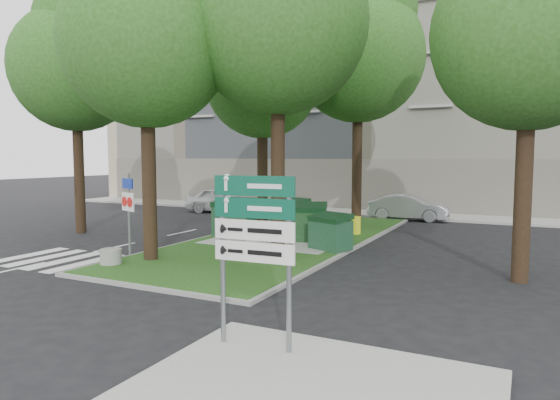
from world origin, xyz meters
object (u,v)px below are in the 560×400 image
Objects in this scene: dumpster_b at (290,215)px; car_white at (223,200)px; dumpster_c at (306,222)px; directional_sign at (255,234)px; bollard_left at (111,256)px; litter_bin at (356,225)px; tree_street_right at (535,14)px; bollard_right at (283,253)px; tree_street_left at (78,56)px; dumpster_d at (330,232)px; tree_median_near_right at (281,6)px; tree_median_near_left at (149,26)px; tree_median_far at (361,43)px; traffic_sign_pole at (129,203)px; tree_median_mid at (265,69)px; bollard_mid at (253,245)px; dumpster_a at (234,217)px; car_silver at (408,207)px.

dumpster_b is 0.41× the size of car_white.
directional_sign is at bearing -88.79° from dumpster_c.
litter_bin is at bearing 61.60° from bollard_left.
bollard_right is at bearing -172.99° from tree_street_right.
tree_street_left reaches higher than dumpster_d.
tree_median_near_left is at bearing -150.26° from tree_median_near_right.
litter_bin is (0.43, -1.74, -7.83)m from tree_median_far.
traffic_sign_pole is (-11.92, -2.06, -5.19)m from tree_street_right.
directional_sign is (5.95, -11.46, -4.92)m from tree_median_mid.
dumpster_b is at bearing 113.29° from bollard_right.
dumpster_b is at bearing 89.79° from traffic_sign_pole.
tree_median_far reaches higher than dumpster_c.
tree_street_right is (10.00, -4.00, 0.00)m from tree_median_mid.
tree_median_far reaches higher than litter_bin.
dumpster_b is 6.11m from bollard_right.
tree_street_left is 11.82m from bollard_mid.
car_white is at bearing 114.09° from tree_median_near_left.
car_white is at bearing 152.40° from litter_bin.
dumpster_d is at bearing -138.66° from car_white.
tree_median_near_left is 6.08× the size of dumpster_a.
litter_bin is (2.81, 0.49, -0.32)m from dumpster_b.
tree_median_far reaches higher than tree_street_right.
tree_median_near_right is at bearing 124.52° from bollard_right.
car_silver is (0.78, 6.55, 0.19)m from litter_bin.
car_white is (-9.49, 3.44, -7.56)m from tree_median_far.
tree_street_right is at bearing -130.20° from car_white.
tree_median_near_right is 18.12× the size of bollard_left.
tree_median_far is 12.61m from car_white.
tree_median_near_left is 3.61× the size of directional_sign.
car_silver is (1.21, 4.81, -7.64)m from tree_median_far.
tree_street_left is 13.36m from dumpster_d.
litter_bin is 9.28m from traffic_sign_pole.
dumpster_c is (2.92, 5.32, -6.49)m from tree_median_near_left.
tree_median_near_left is 2.36× the size of car_white.
bollard_left is at bearing -81.90° from dumpster_b.
traffic_sign_pole is 15.28m from car_silver.
car_silver is (0.50, 10.27, -0.05)m from dumpster_d.
tree_median_near_right is (3.50, 2.00, 0.67)m from tree_median_near_left.
tree_median_near_right reaches higher than traffic_sign_pole.
car_silver is at bearing 87.11° from traffic_sign_pole.
tree_median_near_right is at bearing -175.91° from tree_street_right.
bollard_right is at bearing -9.69° from tree_street_left.
dumpster_d is (3.91, -2.46, -6.25)m from tree_median_mid.
dumpster_b is at bearing 100.62° from bollard_mid.
dumpster_c is 6.60m from traffic_sign_pole.
tree_street_left is at bearing -150.72° from tree_median_far.
traffic_sign_pole is at bearing -108.10° from dumpster_a.
dumpster_b is at bearing 108.75° from directional_sign.
tree_median_near_right is 8.06m from traffic_sign_pole.
tree_median_mid is 6.16× the size of dumpster_d.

